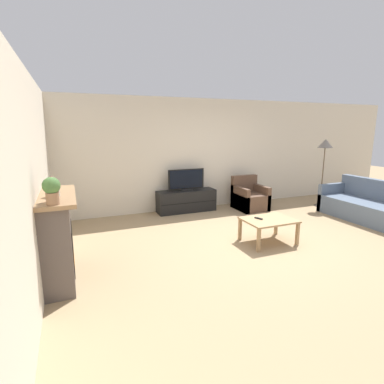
{
  "coord_description": "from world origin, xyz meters",
  "views": [
    {
      "loc": [
        -3.16,
        -4.33,
        1.99
      ],
      "look_at": [
        -1.13,
        0.62,
        0.85
      ],
      "focal_mm": 28.0,
      "sensor_mm": 36.0,
      "label": 1
    }
  ],
  "objects_px": {
    "fireplace": "(58,237)",
    "floor_lamp": "(325,147)",
    "tv_stand": "(186,201)",
    "potted_plant": "(52,189)",
    "coffee_table": "(269,222)",
    "mantel_vase_centre_left": "(54,188)",
    "couch": "(369,207)",
    "mantel_vase_left": "(53,190)",
    "armchair": "(249,198)",
    "tv": "(186,181)",
    "mantel_clock": "(55,187)",
    "remote": "(259,218)"
  },
  "relations": [
    {
      "from": "potted_plant",
      "to": "coffee_table",
      "type": "bearing_deg",
      "value": 10.06
    },
    {
      "from": "mantel_vase_centre_left",
      "to": "couch",
      "type": "height_order",
      "value": "mantel_vase_centre_left"
    },
    {
      "from": "tv_stand",
      "to": "armchair",
      "type": "relative_size",
      "value": 1.75
    },
    {
      "from": "potted_plant",
      "to": "tv",
      "type": "bearing_deg",
      "value": 47.72
    },
    {
      "from": "mantel_vase_centre_left",
      "to": "armchair",
      "type": "bearing_deg",
      "value": 27.06
    },
    {
      "from": "coffee_table",
      "to": "couch",
      "type": "distance_m",
      "value": 2.88
    },
    {
      "from": "mantel_vase_left",
      "to": "mantel_clock",
      "type": "height_order",
      "value": "mantel_vase_left"
    },
    {
      "from": "potted_plant",
      "to": "tv",
      "type": "distance_m",
      "value": 4.14
    },
    {
      "from": "tv",
      "to": "armchair",
      "type": "bearing_deg",
      "value": -13.64
    },
    {
      "from": "mantel_vase_left",
      "to": "tv",
      "type": "distance_m",
      "value": 4.01
    },
    {
      "from": "armchair",
      "to": "couch",
      "type": "relative_size",
      "value": 0.41
    },
    {
      "from": "floor_lamp",
      "to": "armchair",
      "type": "bearing_deg",
      "value": 166.36
    },
    {
      "from": "fireplace",
      "to": "floor_lamp",
      "type": "xyz_separation_m",
      "value": [
        6.2,
        1.65,
        0.93
      ]
    },
    {
      "from": "tv",
      "to": "floor_lamp",
      "type": "distance_m",
      "value": 3.61
    },
    {
      "from": "remote",
      "to": "floor_lamp",
      "type": "xyz_separation_m",
      "value": [
        2.98,
        1.52,
        1.09
      ]
    },
    {
      "from": "tv_stand",
      "to": "tv",
      "type": "bearing_deg",
      "value": -90.0
    },
    {
      "from": "tv_stand",
      "to": "coffee_table",
      "type": "height_order",
      "value": "tv_stand"
    },
    {
      "from": "fireplace",
      "to": "potted_plant",
      "type": "height_order",
      "value": "potted_plant"
    },
    {
      "from": "potted_plant",
      "to": "mantel_vase_left",
      "type": "bearing_deg",
      "value": 90.0
    },
    {
      "from": "mantel_vase_centre_left",
      "to": "mantel_clock",
      "type": "distance_m",
      "value": 0.23
    },
    {
      "from": "mantel_clock",
      "to": "tv",
      "type": "relative_size",
      "value": 0.17
    },
    {
      "from": "tv_stand",
      "to": "tv",
      "type": "height_order",
      "value": "tv"
    },
    {
      "from": "tv_stand",
      "to": "potted_plant",
      "type": "bearing_deg",
      "value": -132.26
    },
    {
      "from": "tv",
      "to": "floor_lamp",
      "type": "height_order",
      "value": "floor_lamp"
    },
    {
      "from": "tv_stand",
      "to": "remote",
      "type": "distance_m",
      "value": 2.41
    },
    {
      "from": "tv",
      "to": "remote",
      "type": "relative_size",
      "value": 5.84
    },
    {
      "from": "tv",
      "to": "potted_plant",
      "type": "bearing_deg",
      "value": -132.28
    },
    {
      "from": "fireplace",
      "to": "tv_stand",
      "type": "distance_m",
      "value": 3.74
    },
    {
      "from": "tv_stand",
      "to": "couch",
      "type": "bearing_deg",
      "value": -31.96
    },
    {
      "from": "mantel_clock",
      "to": "tv_stand",
      "type": "height_order",
      "value": "mantel_clock"
    },
    {
      "from": "potted_plant",
      "to": "tv_stand",
      "type": "relative_size",
      "value": 0.22
    },
    {
      "from": "mantel_vase_left",
      "to": "armchair",
      "type": "bearing_deg",
      "value": 30.05
    },
    {
      "from": "mantel_vase_left",
      "to": "couch",
      "type": "bearing_deg",
      "value": 6.4
    },
    {
      "from": "fireplace",
      "to": "potted_plant",
      "type": "xyz_separation_m",
      "value": [
        0.02,
        -0.55,
        0.75
      ]
    },
    {
      "from": "mantel_vase_left",
      "to": "potted_plant",
      "type": "distance_m",
      "value": 0.17
    },
    {
      "from": "mantel_clock",
      "to": "coffee_table",
      "type": "relative_size",
      "value": 0.17
    },
    {
      "from": "mantel_vase_centre_left",
      "to": "tv",
      "type": "relative_size",
      "value": 0.26
    },
    {
      "from": "mantel_vase_centre_left",
      "to": "floor_lamp",
      "type": "relative_size",
      "value": 0.14
    },
    {
      "from": "coffee_table",
      "to": "floor_lamp",
      "type": "distance_m",
      "value": 3.44
    },
    {
      "from": "armchair",
      "to": "coffee_table",
      "type": "bearing_deg",
      "value": -114.63
    },
    {
      "from": "fireplace",
      "to": "remote",
      "type": "bearing_deg",
      "value": 2.2
    },
    {
      "from": "floor_lamp",
      "to": "coffee_table",
      "type": "bearing_deg",
      "value": -150.41
    },
    {
      "from": "tv_stand",
      "to": "armchair",
      "type": "bearing_deg",
      "value": -13.71
    },
    {
      "from": "mantel_vase_centre_left",
      "to": "armchair",
      "type": "distance_m",
      "value": 4.94
    },
    {
      "from": "potted_plant",
      "to": "remote",
      "type": "distance_m",
      "value": 3.4
    },
    {
      "from": "potted_plant",
      "to": "armchair",
      "type": "bearing_deg",
      "value": 31.64
    },
    {
      "from": "armchair",
      "to": "couch",
      "type": "bearing_deg",
      "value": -42.92
    },
    {
      "from": "mantel_vase_centre_left",
      "to": "remote",
      "type": "relative_size",
      "value": 1.52
    },
    {
      "from": "tv_stand",
      "to": "coffee_table",
      "type": "xyz_separation_m",
      "value": [
        0.61,
        -2.44,
        0.11
      ]
    },
    {
      "from": "couch",
      "to": "armchair",
      "type": "bearing_deg",
      "value": 137.08
    }
  ]
}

